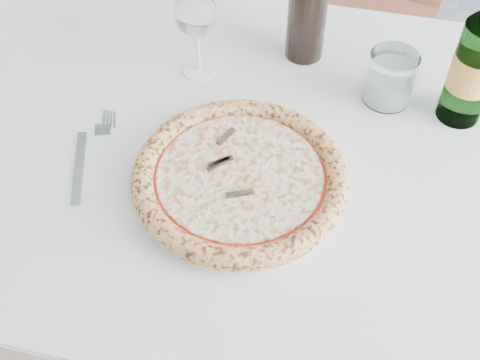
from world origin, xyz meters
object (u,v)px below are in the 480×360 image
Objects in this scene: plate at (240,185)px; pizza at (240,177)px; dining_table at (256,179)px; tumbler at (390,81)px; beer_bottle at (476,62)px; wine_glass at (196,17)px.

pizza is at bearing 160.64° from plate.
dining_table is 0.14m from plate.
beer_bottle is (0.12, -0.01, 0.07)m from tumbler.
tumbler is 0.33× the size of beer_bottle.
wine_glass is 1.78× the size of tumbler.
pizza is (-0.00, -0.10, 0.12)m from dining_table.
plate is at bearing -90.00° from dining_table.
plate is 0.02m from pizza.
pizza is at bearing -139.81° from beer_bottle.
plate is 0.30m from wine_glass.
plate is at bearing -124.85° from tumbler.
wine_glass is (-0.15, 0.24, 0.09)m from pizza.
tumbler is at bearing 3.80° from wine_glass.
tumbler is at bearing 55.15° from pizza.
tumbler reaches higher than dining_table.
plate reaches higher than dining_table.
wine_glass reaches higher than dining_table.
dining_table is 8.87× the size of wine_glass.
pizza is (-0.00, 0.00, 0.02)m from plate.
dining_table is 0.16m from pizza.
pizza is 0.30m from wine_glass.
tumbler is at bearing 176.65° from beer_bottle.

